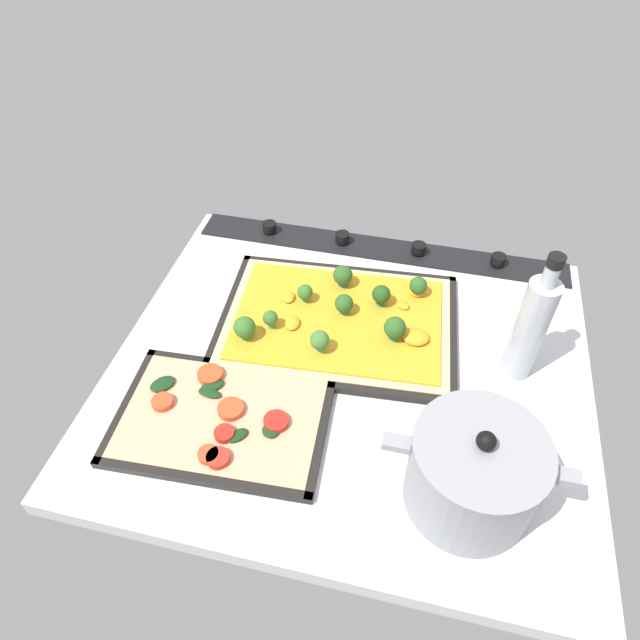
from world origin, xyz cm
name	(u,v)px	position (x,y,z in cm)	size (l,w,h in cm)	color
ground_plane	(350,369)	(0.00, 0.00, -1.50)	(75.95, 67.61, 3.00)	silver
stove_control_panel	(380,247)	(0.00, -30.30, 0.56)	(72.91, 7.00, 2.60)	black
baking_tray_front	(338,324)	(3.77, -7.89, 0.36)	(42.33, 31.94, 1.30)	black
broccoli_pizza	(340,318)	(3.51, -7.99, 1.78)	(39.77, 29.37, 5.80)	#D3B77F
baking_tray_back	(222,420)	(16.34, 15.39, 0.38)	(32.20, 22.91, 1.30)	black
veggie_pizza_back	(221,417)	(16.41, 15.37, 1.11)	(29.67, 20.38, 1.90)	tan
cooking_pot	(474,473)	(-19.32, 19.33, 6.32)	(23.74, 16.88, 14.91)	gray
oil_bottle	(530,327)	(-25.91, -4.73, 9.82)	(4.77, 4.77, 23.40)	#B7BCC6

